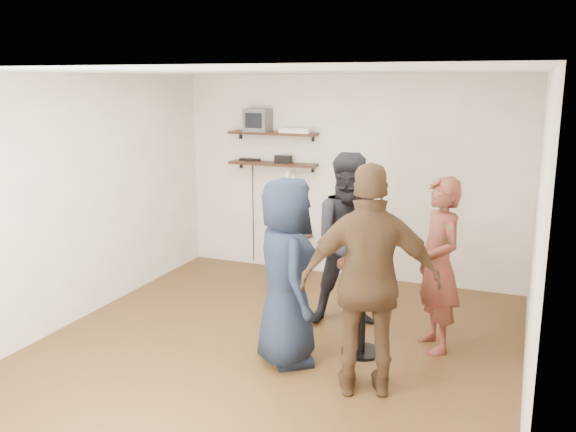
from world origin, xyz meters
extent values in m
cube|color=#482E17|center=(0.00, 0.00, -0.02)|extent=(4.50, 5.00, 0.04)
cube|color=white|center=(0.00, 0.00, 2.62)|extent=(4.50, 5.00, 0.04)
cube|color=white|center=(0.00, 2.52, 1.30)|extent=(4.50, 0.04, 2.60)
cube|color=white|center=(0.00, -2.52, 1.30)|extent=(4.50, 0.04, 2.60)
cube|color=white|center=(-2.27, 0.00, 1.30)|extent=(0.04, 5.00, 2.60)
cube|color=white|center=(2.27, 0.00, 1.30)|extent=(0.04, 5.00, 2.60)
cube|color=black|center=(-1.00, 2.38, 1.85)|extent=(1.20, 0.25, 0.04)
cube|color=black|center=(-1.00, 2.38, 1.45)|extent=(1.20, 0.25, 0.04)
cube|color=#59595B|center=(-1.21, 2.38, 2.02)|extent=(0.32, 0.30, 0.30)
cube|color=silver|center=(-0.67, 2.38, 1.90)|extent=(0.40, 0.24, 0.06)
cube|color=black|center=(-0.85, 2.38, 1.52)|extent=(0.22, 0.10, 0.10)
cube|color=black|center=(-1.36, 2.42, 1.48)|extent=(0.30, 0.05, 0.03)
cube|color=black|center=(-0.71, 2.20, 0.53)|extent=(0.57, 0.57, 0.04)
cylinder|color=black|center=(-0.89, 2.02, 0.25)|extent=(0.04, 0.04, 0.51)
cylinder|color=black|center=(-0.52, 2.02, 0.25)|extent=(0.04, 0.04, 0.51)
cylinder|color=black|center=(-0.89, 2.38, 0.25)|extent=(0.04, 0.04, 0.51)
cylinder|color=black|center=(-0.52, 2.38, 0.25)|extent=(0.04, 0.04, 0.51)
cylinder|color=white|center=(-0.71, 2.20, 0.68)|extent=(0.13, 0.13, 0.27)
cylinder|color=#307521|center=(-0.73, 2.20, 0.96)|extent=(0.01, 0.06, 0.50)
cone|color=white|center=(-0.77, 2.20, 1.26)|extent=(0.06, 0.08, 0.11)
cylinder|color=#307521|center=(-0.69, 2.21, 0.98)|extent=(0.03, 0.05, 0.55)
cone|color=white|center=(-0.66, 2.23, 1.31)|extent=(0.10, 0.11, 0.11)
cylinder|color=#307521|center=(-0.71, 2.18, 1.01)|extent=(0.09, 0.08, 0.60)
cone|color=white|center=(-0.71, 2.15, 1.37)|extent=(0.12, 0.11, 0.12)
cylinder|color=black|center=(0.81, 0.26, 0.88)|extent=(0.49, 0.49, 0.04)
cylinder|color=black|center=(0.81, 0.26, 0.44)|extent=(0.07, 0.07, 0.83)
cylinder|color=black|center=(0.81, 0.26, 0.01)|extent=(0.38, 0.38, 0.03)
cylinder|color=silver|center=(0.76, 0.22, 0.90)|extent=(0.06, 0.06, 0.00)
cylinder|color=silver|center=(0.76, 0.22, 0.95)|extent=(0.01, 0.01, 0.09)
cylinder|color=silver|center=(0.76, 0.22, 1.05)|extent=(0.07, 0.07, 0.11)
cylinder|color=tan|center=(0.76, 0.22, 1.02)|extent=(0.06, 0.06, 0.06)
cylinder|color=silver|center=(0.87, 0.23, 0.90)|extent=(0.06, 0.06, 0.00)
cylinder|color=silver|center=(0.87, 0.23, 0.95)|extent=(0.01, 0.01, 0.09)
cylinder|color=silver|center=(0.87, 0.23, 1.05)|extent=(0.07, 0.07, 0.11)
cylinder|color=tan|center=(0.87, 0.23, 1.03)|extent=(0.06, 0.06, 0.06)
cylinder|color=silver|center=(0.80, 0.32, 0.90)|extent=(0.06, 0.06, 0.00)
cylinder|color=silver|center=(0.80, 0.32, 0.95)|extent=(0.01, 0.01, 0.10)
cylinder|color=silver|center=(0.80, 0.32, 1.06)|extent=(0.07, 0.07, 0.12)
cylinder|color=tan|center=(0.80, 0.32, 1.03)|extent=(0.07, 0.07, 0.06)
cylinder|color=silver|center=(0.84, 0.26, 0.90)|extent=(0.06, 0.06, 0.00)
cylinder|color=silver|center=(0.84, 0.26, 0.94)|extent=(0.01, 0.01, 0.08)
cylinder|color=silver|center=(0.84, 0.26, 1.04)|extent=(0.06, 0.06, 0.10)
cylinder|color=tan|center=(0.84, 0.26, 1.02)|extent=(0.06, 0.06, 0.06)
imported|color=red|center=(1.44, 0.63, 0.83)|extent=(0.66, 0.73, 1.67)
imported|color=black|center=(0.52, 0.92, 0.91)|extent=(1.09, 0.99, 1.82)
imported|color=#161F32|center=(0.21, -0.16, 0.85)|extent=(0.92, 1.00, 1.71)
imported|color=#4D3621|center=(1.05, -0.43, 0.96)|extent=(1.21, 0.80, 1.91)
camera|label=1|loc=(2.16, -4.97, 2.53)|focal=38.00mm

